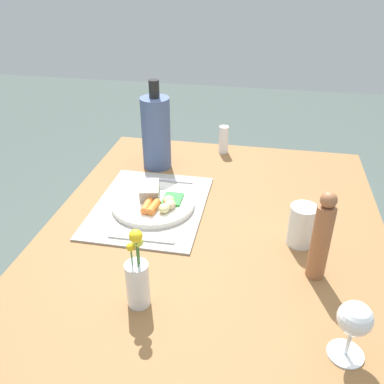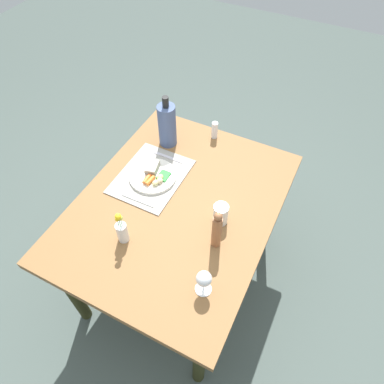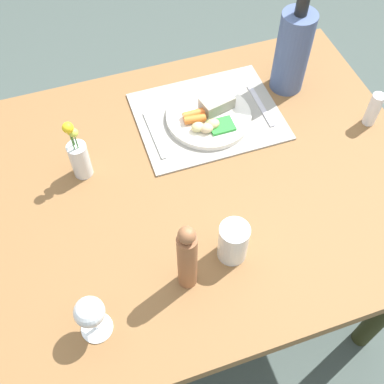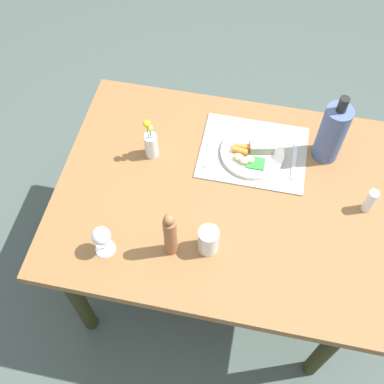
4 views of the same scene
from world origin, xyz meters
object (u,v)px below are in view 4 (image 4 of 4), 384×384
Objects in this scene: dining_table at (218,204)px; salt_shaker at (370,201)px; fork at (294,161)px; wine_glass at (102,237)px; water_tumbler at (207,241)px; flower_vase at (151,143)px; dinner_plate at (253,152)px; knife at (209,149)px; cooler_bottle at (332,133)px; pepper_mill at (170,235)px.

dining_table is 11.55× the size of salt_shaker.
dining_table is at bearing 36.64° from fork.
wine_glass is 0.95m from salt_shaker.
fork is at bearing -121.68° from water_tumbler.
dining_table is at bearing 157.30° from flower_vase.
salt_shaker reaches higher than dinner_plate.
wine_glass reaches higher than knife.
cooler_bottle reaches higher than fork.
wine_glass is at bearing 59.83° from knife.
dining_table is 0.50m from wine_glass.
salt_shaker is at bearing -158.48° from wine_glass.
salt_shaker is at bearing -176.02° from dining_table.
wine_glass is (0.35, 0.31, 0.18)m from dining_table.
water_tumbler is at bearing -164.98° from pepper_mill.
dining_table is at bearing 110.66° from knife.
fork is at bearing -29.55° from salt_shaker.
cooler_bottle is 1.36× the size of pepper_mill.
water_tumbler is (0.38, 0.49, -0.08)m from cooler_bottle.
dinner_plate is (-0.10, -0.19, 0.11)m from dining_table.
water_tumbler is (0.26, 0.43, 0.04)m from fork.
pepper_mill is 0.42m from flower_vase.
water_tumbler is at bearing 128.86° from flower_vase.
knife is at bearing -13.44° from salt_shaker.
dinner_plate is 0.16m from fork.
pepper_mill is at bearing 65.28° from dining_table.
cooler_bottle is (-0.37, -0.26, 0.22)m from dining_table.
salt_shaker is (-0.28, 0.16, 0.04)m from fork.
dinner_plate reaches higher than fork.
fork is at bearing -172.53° from flower_vase.
salt_shaker is at bearing -153.28° from water_tumbler.
cooler_bottle is 0.62m from water_tumbler.
pepper_mill is (0.38, 0.46, 0.10)m from fork.
flower_vase is at bearing -22.70° from dining_table.
flower_vase reaches higher than dining_table.
salt_shaker is at bearing 150.48° from fork.
wine_glass reaches higher than water_tumbler.
flower_vase is at bearing -66.63° from pepper_mill.
flower_vase is (0.29, -0.36, 0.02)m from water_tumbler.
dinner_plate is 0.40m from flower_vase.
water_tumbler is 0.46m from flower_vase.
dinner_plate is 1.41× the size of fork.
knife is at bearing 9.37° from cooler_bottle.
cooler_bottle is (-0.45, -0.07, 0.12)m from knife.
wine_glass is (0.72, 0.57, -0.04)m from cooler_bottle.
wine_glass reaches higher than dinner_plate.
flower_vase is at bearing -97.52° from wine_glass.
flower_vase reaches higher than dinner_plate.
cooler_bottle is 2.97× the size of salt_shaker.
fork is at bearing -179.30° from knife.
wine_glass is (0.27, 0.49, 0.08)m from knife.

